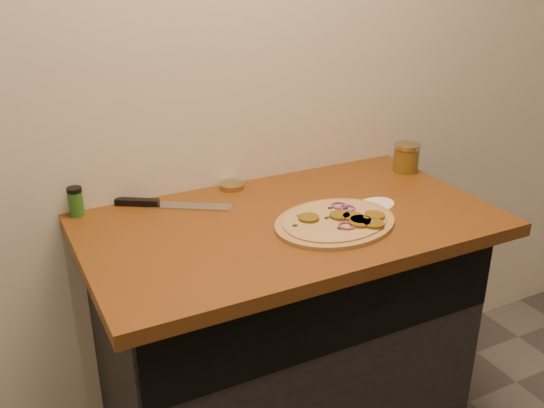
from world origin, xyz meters
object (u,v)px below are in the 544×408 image
salsa_jar (406,157)px  spice_shaker (76,201)px  chefs_knife (163,204)px  pizza (337,222)px

salsa_jar → spice_shaker: bearing=172.9°
chefs_knife → spice_shaker: bearing=168.6°
chefs_knife → spice_shaker: (-0.24, 0.05, 0.04)m
chefs_knife → spice_shaker: size_ratio=3.69×
pizza → chefs_knife: pizza is taller
pizza → salsa_jar: 0.53m
spice_shaker → salsa_jar: bearing=-7.1°
pizza → chefs_knife: size_ratio=1.34×
salsa_jar → spice_shaker: size_ratio=1.13×
chefs_knife → salsa_jar: 0.86m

